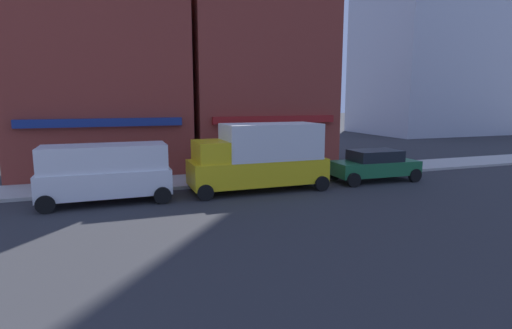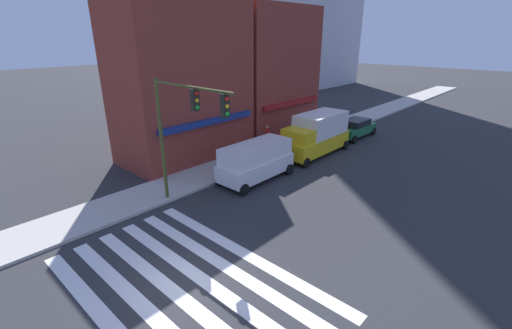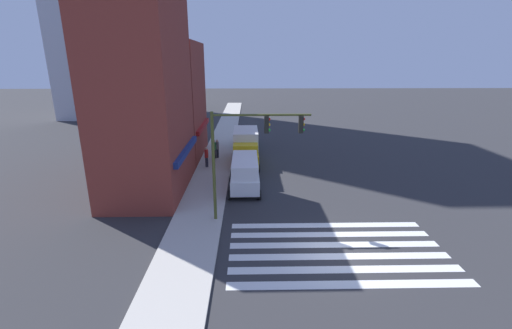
{
  "view_description": "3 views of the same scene",
  "coord_description": "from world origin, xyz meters",
  "px_view_note": "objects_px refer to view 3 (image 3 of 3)",
  "views": [
    {
      "loc": [
        9.14,
        -12.13,
        4.09
      ],
      "look_at": [
        15.12,
        4.7,
        1.2
      ],
      "focal_mm": 28.0,
      "sensor_mm": 36.0,
      "label": 1
    },
    {
      "loc": [
        -5.66,
        -8.51,
        8.42
      ],
      "look_at": [
        8.72,
        4.7,
        1.0
      ],
      "focal_mm": 24.0,
      "sensor_mm": 36.0,
      "label": 2
    },
    {
      "loc": [
        -15.09,
        4.37,
        9.21
      ],
      "look_at": [
        3.43,
        4.0,
        3.5
      ],
      "focal_mm": 24.0,
      "sensor_mm": 36.0,
      "label": 3
    }
  ],
  "objects_px": {
    "traffic_signal": "(248,143)",
    "sedan_green": "(246,139)",
    "pedestrian_red_jacket": "(207,157)",
    "pedestrian_green_top": "(214,149)",
    "box_truck_yellow": "(246,146)",
    "van_white": "(245,172)",
    "pedestrian_grey_coat": "(217,148)"
  },
  "relations": [
    {
      "from": "traffic_signal",
      "to": "sedan_green",
      "type": "xyz_separation_m",
      "value": [
        18.09,
        0.27,
        -3.9
      ]
    },
    {
      "from": "traffic_signal",
      "to": "pedestrian_red_jacket",
      "type": "distance_m",
      "value": 11.52
    },
    {
      "from": "sedan_green",
      "to": "pedestrian_green_top",
      "type": "height_order",
      "value": "pedestrian_green_top"
    },
    {
      "from": "box_truck_yellow",
      "to": "pedestrian_red_jacket",
      "type": "height_order",
      "value": "box_truck_yellow"
    },
    {
      "from": "van_white",
      "to": "pedestrian_grey_coat",
      "type": "distance_m",
      "value": 8.38
    },
    {
      "from": "traffic_signal",
      "to": "pedestrian_red_jacket",
      "type": "bearing_deg",
      "value": 19.74
    },
    {
      "from": "pedestrian_red_jacket",
      "to": "pedestrian_green_top",
      "type": "height_order",
      "value": "same"
    },
    {
      "from": "pedestrian_green_top",
      "to": "pedestrian_grey_coat",
      "type": "xyz_separation_m",
      "value": [
        0.21,
        -0.26,
        0.0
      ]
    },
    {
      "from": "traffic_signal",
      "to": "pedestrian_grey_coat",
      "type": "distance_m",
      "value": 14.03
    },
    {
      "from": "traffic_signal",
      "to": "van_white",
      "type": "relative_size",
      "value": 1.3
    },
    {
      "from": "van_white",
      "to": "sedan_green",
      "type": "xyz_separation_m",
      "value": [
        12.8,
        0.0,
        -0.44
      ]
    },
    {
      "from": "pedestrian_red_jacket",
      "to": "pedestrian_grey_coat",
      "type": "relative_size",
      "value": 1.0
    },
    {
      "from": "box_truck_yellow",
      "to": "sedan_green",
      "type": "distance_m",
      "value": 6.26
    },
    {
      "from": "box_truck_yellow",
      "to": "pedestrian_green_top",
      "type": "relative_size",
      "value": 3.51
    },
    {
      "from": "pedestrian_red_jacket",
      "to": "traffic_signal",
      "type": "bearing_deg",
      "value": -158.52
    },
    {
      "from": "traffic_signal",
      "to": "sedan_green",
      "type": "relative_size",
      "value": 1.46
    },
    {
      "from": "box_truck_yellow",
      "to": "pedestrian_red_jacket",
      "type": "bearing_deg",
      "value": 114.46
    },
    {
      "from": "van_white",
      "to": "pedestrian_green_top",
      "type": "height_order",
      "value": "van_white"
    },
    {
      "from": "van_white",
      "to": "pedestrian_grey_coat",
      "type": "xyz_separation_m",
      "value": [
        7.92,
        2.73,
        -0.21
      ]
    },
    {
      "from": "pedestrian_green_top",
      "to": "pedestrian_grey_coat",
      "type": "distance_m",
      "value": 0.33
    },
    {
      "from": "pedestrian_red_jacket",
      "to": "box_truck_yellow",
      "type": "bearing_deg",
      "value": -63.3
    },
    {
      "from": "pedestrian_green_top",
      "to": "pedestrian_grey_coat",
      "type": "height_order",
      "value": "same"
    },
    {
      "from": "sedan_green",
      "to": "pedestrian_red_jacket",
      "type": "bearing_deg",
      "value": 158.0
    },
    {
      "from": "traffic_signal",
      "to": "pedestrian_red_jacket",
      "type": "xyz_separation_m",
      "value": [
        10.28,
        3.69,
        -3.67
      ]
    },
    {
      "from": "box_truck_yellow",
      "to": "sedan_green",
      "type": "relative_size",
      "value": 1.4
    },
    {
      "from": "pedestrian_grey_coat",
      "to": "sedan_green",
      "type": "bearing_deg",
      "value": 58.59
    },
    {
      "from": "van_white",
      "to": "sedan_green",
      "type": "bearing_deg",
      "value": -0.45
    },
    {
      "from": "traffic_signal",
      "to": "pedestrian_grey_coat",
      "type": "height_order",
      "value": "traffic_signal"
    },
    {
      "from": "van_white",
      "to": "pedestrian_grey_coat",
      "type": "height_order",
      "value": "van_white"
    },
    {
      "from": "pedestrian_green_top",
      "to": "pedestrian_grey_coat",
      "type": "relative_size",
      "value": 1.0
    },
    {
      "from": "pedestrian_red_jacket",
      "to": "pedestrian_grey_coat",
      "type": "bearing_deg",
      "value": -11.52
    },
    {
      "from": "van_white",
      "to": "sedan_green",
      "type": "relative_size",
      "value": 1.13
    }
  ]
}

